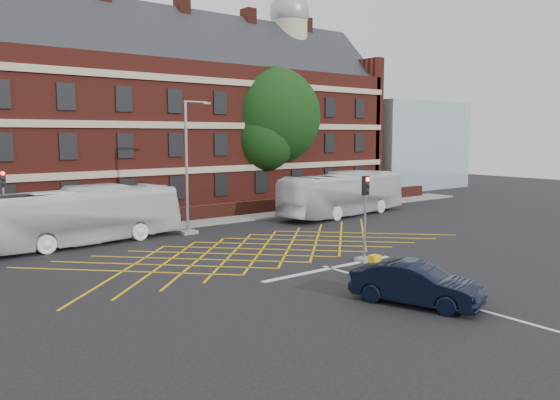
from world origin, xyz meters
TOP-DOWN VIEW (x-y plane):
  - ground at (0.00, 0.00)m, footprint 120.00×120.00m
  - victorian_building at (0.25, 22.00)m, footprint 51.00×12.17m
  - boundary_wall at (0.00, 13.00)m, footprint 56.00×0.50m
  - far_pavement at (0.00, 12.00)m, footprint 60.00×3.00m
  - glass_block at (34.00, 21.00)m, footprint 14.00×10.00m
  - box_junction_hatching at (0.00, 2.00)m, footprint 8.22×8.22m
  - stop_line at (0.00, -3.50)m, footprint 8.00×0.30m
  - centre_line at (0.00, -10.00)m, footprint 0.15×14.00m
  - bus_left at (-7.56, 9.45)m, footprint 12.17×3.92m
  - bus_right at (12.37, 8.31)m, footprint 12.48×4.36m
  - car_navy at (-1.29, -9.46)m, footprint 3.14×5.04m
  - car_maroon at (0.15, -8.70)m, footprint 2.08×3.73m
  - deciduous_tree at (12.24, 17.49)m, footprint 8.88×8.88m
  - traffic_light_near at (2.26, -3.51)m, footprint 0.70×0.70m
  - traffic_light_far at (-10.92, 11.87)m, footprint 0.70×0.70m
  - street_lamp at (-0.87, 8.80)m, footprint 2.25×1.00m
  - utility_cabinet at (0.80, -5.52)m, footprint 0.46×0.38m

SIDE VIEW (x-z plane):
  - ground at x=0.00m, z-range 0.00..0.00m
  - box_junction_hatching at x=0.00m, z-range 0.00..0.02m
  - stop_line at x=0.00m, z-range 0.00..0.02m
  - centre_line at x=0.00m, z-range 0.00..0.02m
  - far_pavement at x=0.00m, z-range 0.00..0.12m
  - utility_cabinet at x=0.80m, z-range 0.00..0.88m
  - boundary_wall at x=0.00m, z-range 0.00..1.10m
  - car_maroon at x=0.15m, z-range 0.00..1.20m
  - car_navy at x=-1.29m, z-range 0.00..1.57m
  - bus_left at x=-7.56m, z-range 0.00..3.33m
  - bus_right at x=12.37m, z-range 0.00..3.40m
  - traffic_light_near at x=2.26m, z-range -0.37..3.90m
  - traffic_light_far at x=-10.92m, z-range -0.37..3.90m
  - street_lamp at x=-0.87m, z-range -1.35..7.03m
  - glass_block at x=34.00m, z-range 0.00..10.00m
  - deciduous_tree at x=12.24m, z-range 1.12..13.47m
  - victorian_building at x=0.25m, z-range -2.36..18.04m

